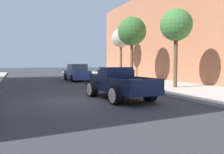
% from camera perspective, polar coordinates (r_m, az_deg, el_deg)
% --- Properties ---
extents(ground_plane, '(140.00, 140.00, 0.00)m').
position_cam_1_polar(ground_plane, '(11.65, -6.42, -5.47)').
color(ground_plane, '#333338').
extents(sidewalk_right, '(5.50, 64.00, 0.15)m').
position_cam_1_polar(sidewalk_right, '(15.25, 20.90, -3.26)').
color(sidewalk_right, '#B7B2A8').
rests_on(sidewalk_right, ground).
extents(building_right_storefront, '(12.00, 28.00, 9.35)m').
position_cam_1_polar(building_right_storefront, '(28.34, 20.81, 9.12)').
color(building_right_storefront, '#A86647').
rests_on(building_right_storefront, ground).
extents(hotrod_truck_navy, '(2.45, 5.04, 1.58)m').
position_cam_1_polar(hotrod_truck_navy, '(12.04, 1.17, -1.54)').
color(hotrod_truck_navy, '#0F1938').
rests_on(hotrod_truck_navy, ground).
extents(car_background_blue, '(1.96, 4.34, 1.65)m').
position_cam_1_polar(car_background_blue, '(23.63, -8.42, 0.97)').
color(car_background_blue, '#284293').
rests_on(car_background_blue, ground).
extents(street_tree_nearest, '(2.12, 2.12, 5.20)m').
position_cam_1_polar(street_tree_nearest, '(16.55, 15.16, 11.82)').
color(street_tree_nearest, brown).
rests_on(street_tree_nearest, sidewalk_right).
extents(street_tree_second, '(2.56, 2.56, 5.72)m').
position_cam_1_polar(street_tree_second, '(21.63, 4.81, 10.79)').
color(street_tree_second, brown).
rests_on(street_tree_second, sidewalk_right).
extents(street_tree_third, '(2.10, 2.10, 5.44)m').
position_cam_1_polar(street_tree_third, '(26.90, 2.18, 9.22)').
color(street_tree_third, brown).
rests_on(street_tree_third, sidewalk_right).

